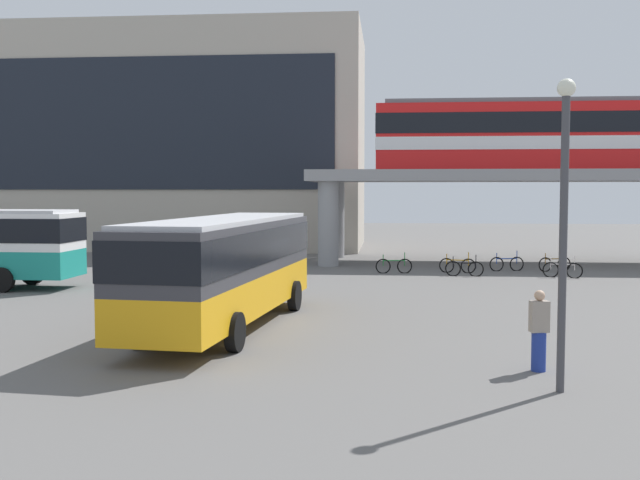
# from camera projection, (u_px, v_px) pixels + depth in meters

# --- Properties ---
(ground_plane) EXTENTS (120.00, 120.00, 0.00)m
(ground_plane) POSITION_uv_depth(u_px,v_px,m) (291.00, 281.00, 33.40)
(ground_plane) COLOR #605E5B
(station_building) EXTENTS (29.13, 11.95, 15.07)m
(station_building) POSITION_uv_depth(u_px,v_px,m) (159.00, 141.00, 54.31)
(station_building) COLOR #B2A899
(station_building) RESTS_ON ground_plane
(elevated_platform) EXTENTS (29.36, 6.88, 5.11)m
(elevated_platform) POSITION_uv_depth(u_px,v_px,m) (578.00, 183.00, 41.33)
(elevated_platform) COLOR gray
(elevated_platform) RESTS_ON ground_plane
(train) EXTENTS (24.18, 2.96, 3.84)m
(train) POSITION_uv_depth(u_px,v_px,m) (599.00, 134.00, 41.05)
(train) COLOR red
(train) RESTS_ON elevated_platform
(bus_main) EXTENTS (3.64, 11.24, 3.22)m
(bus_main) POSITION_uv_depth(u_px,v_px,m) (225.00, 260.00, 21.96)
(bus_main) COLOR orange
(bus_main) RESTS_ON ground_plane
(bicycle_black) EXTENTS (1.78, 0.32, 1.04)m
(bicycle_black) POSITION_uv_depth(u_px,v_px,m) (464.00, 268.00, 35.43)
(bicycle_black) COLOR black
(bicycle_black) RESTS_ON ground_plane
(bicycle_green) EXTENTS (1.78, 0.33, 1.04)m
(bicycle_green) POSITION_uv_depth(u_px,v_px,m) (394.00, 266.00, 36.65)
(bicycle_green) COLOR black
(bicycle_green) RESTS_ON ground_plane
(bicycle_blue) EXTENTS (1.76, 0.46, 1.04)m
(bicycle_blue) POSITION_uv_depth(u_px,v_px,m) (507.00, 264.00, 37.69)
(bicycle_blue) COLOR black
(bicycle_blue) RESTS_ON ground_plane
(bicycle_silver) EXTENTS (1.72, 0.61, 1.04)m
(bicycle_silver) POSITION_uv_depth(u_px,v_px,m) (563.00, 270.00, 34.75)
(bicycle_silver) COLOR black
(bicycle_silver) RESTS_ON ground_plane
(bicycle_brown) EXTENTS (1.70, 0.67, 1.04)m
(bicycle_brown) POSITION_uv_depth(u_px,v_px,m) (555.00, 264.00, 37.57)
(bicycle_brown) COLOR black
(bicycle_brown) RESTS_ON ground_plane
(bicycle_orange) EXTENTS (1.77, 0.41, 1.04)m
(bicycle_orange) POSITION_uv_depth(u_px,v_px,m) (457.00, 265.00, 36.89)
(bicycle_orange) COLOR black
(bicycle_orange) RESTS_ON ground_plane
(pedestrian_by_bike_rack) EXTENTS (0.44, 0.33, 1.81)m
(pedestrian_by_bike_rack) POSITION_uv_depth(u_px,v_px,m) (539.00, 333.00, 16.78)
(pedestrian_by_bike_rack) COLOR navy
(pedestrian_by_bike_rack) RESTS_ON ground_plane
(lamp_post) EXTENTS (0.36, 0.36, 6.19)m
(lamp_post) POSITION_uv_depth(u_px,v_px,m) (564.00, 209.00, 14.85)
(lamp_post) COLOR #3F3F44
(lamp_post) RESTS_ON ground_plane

